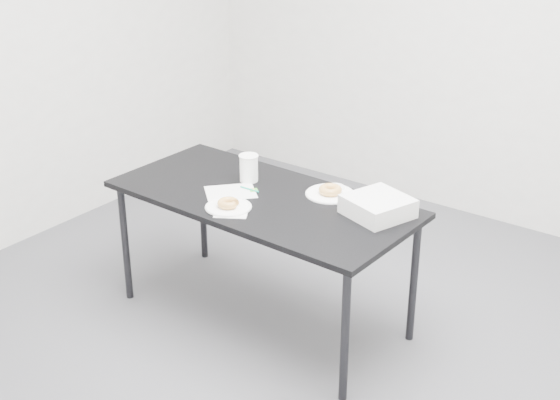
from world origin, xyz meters
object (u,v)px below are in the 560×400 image
Objects in this scene: bakery_box at (378,206)px; scorecard at (231,192)px; donut_far at (330,190)px; coffee_cup at (249,168)px; pen at (249,189)px; donut_near at (228,203)px; table at (262,206)px; plate_near at (228,207)px; plate_far at (330,194)px.

scorecard is at bearing -145.48° from bakery_box.
scorecard is at bearing -146.76° from donut_far.
bakery_box is at bearing 2.63° from coffee_cup.
scorecard is 2.15× the size of pen.
coffee_cup reaches higher than pen.
donut_near is at bearing -131.08° from bakery_box.
table is 0.12m from pen.
coffee_cup is at bearing -158.76° from bakery_box.
donut_near is at bearing -90.00° from plate_near.
plate_far is at bearing 12.99° from coffee_cup.
plate_far is 2.13× the size of donut_far.
pen is 0.80× the size of coffee_cup.
plate_far is at bearing -173.56° from bakery_box.
coffee_cup reaches higher than table.
scorecard is at bearing -159.61° from table.
scorecard is (-0.16, -0.06, 0.06)m from table.
coffee_cup is at bearing 138.51° from scorecard.
bakery_box is (0.77, 0.04, -0.03)m from coffee_cup.
plate_far is 1.74× the size of coffee_cup.
donut_near reaches higher than plate_near.
coffee_cup is (-0.08, 0.10, 0.07)m from pen.
scorecard is 0.10m from pen.
coffee_cup is 0.53× the size of bakery_box.
plate_near is at bearing 90.00° from donut_near.
table is at bearing -139.65° from donut_far.
coffee_cup is (-0.02, 0.18, 0.07)m from scorecard.
bakery_box is at bearing 30.32° from donut_near.
scorecard is 0.78m from bakery_box.
plate_near is at bearing -67.74° from coffee_cup.
table is at bearing -33.57° from coffee_cup.
donut_far is (0.31, 0.44, -0.00)m from donut_near.
donut_near is 0.74× the size of coffee_cup.
plate_near is 0.90× the size of plate_far.
donut_far reaches higher than donut_near.
table is 0.61m from bakery_box.
bakery_box is at bearing 57.86° from scorecard.
donut_far reaches higher than pen.
coffee_cup is (-0.45, -0.10, 0.07)m from plate_far.
plate_near reaches higher than plate_far.
donut_near is at bearing -11.38° from scorecard.
donut_far is at bearing 54.39° from donut_near.
scorecard is 0.51m from plate_far.
plate_near is (0.12, -0.16, 0.01)m from scorecard.
donut_near reaches higher than table.
pen is at bearing 168.93° from table.
donut_far is at bearing 75.19° from scorecard.
donut_near is 0.73m from bakery_box.
table is 0.36m from donut_far.
plate_near is (0.05, -0.23, 0.00)m from pen.
bakery_box reaches higher than plate_near.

